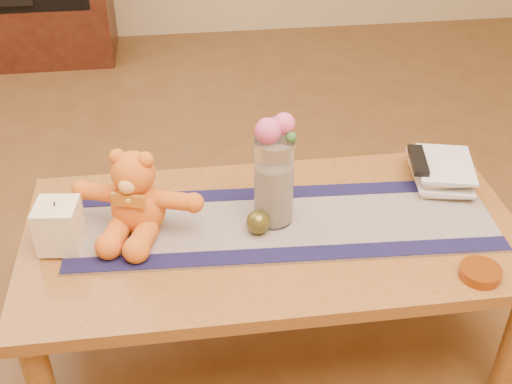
{
  "coord_description": "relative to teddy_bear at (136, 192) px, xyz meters",
  "views": [
    {
      "loc": [
        -0.24,
        -1.41,
        1.57
      ],
      "look_at": [
        -0.05,
        0.0,
        0.58
      ],
      "focal_mm": 44.98,
      "sensor_mm": 36.0,
      "label": 1
    }
  ],
  "objects": [
    {
      "name": "book_top",
      "position": [
        0.85,
        0.12,
        -0.06
      ],
      "size": [
        0.21,
        0.26,
        0.02
      ],
      "primitive_type": "imported",
      "rotation": [
        0.0,
        0.0,
        -0.25
      ],
      "color": "beige",
      "rests_on": "book_upper"
    },
    {
      "name": "bronze_ball",
      "position": [
        0.32,
        -0.07,
        -0.08
      ],
      "size": [
        0.08,
        0.08,
        0.07
      ],
      "primitive_type": "sphere",
      "rotation": [
        0.0,
        0.0,
        0.28
      ],
      "color": "#514D1B",
      "rests_on": "persian_runner"
    },
    {
      "name": "blue_flower_back",
      "position": [
        0.39,
        0.02,
        0.17
      ],
      "size": [
        0.04,
        0.04,
        0.04
      ],
      "primitive_type": "sphere",
      "color": "#5562B9",
      "rests_on": "glass_vase"
    },
    {
      "name": "floor",
      "position": [
        0.37,
        -0.05,
        -0.58
      ],
      "size": [
        5.5,
        5.5,
        0.0
      ],
      "primitive_type": "plane",
      "color": "brown",
      "rests_on": "ground"
    },
    {
      "name": "runner_border_far",
      "position": [
        0.41,
        0.11,
        -0.12
      ],
      "size": [
        1.2,
        0.12,
        0.0
      ],
      "primitive_type": "cube",
      "rotation": [
        0.0,
        0.0,
        -0.05
      ],
      "color": "#141238",
      "rests_on": "persian_runner"
    },
    {
      "name": "runner_border_near",
      "position": [
        0.39,
        -0.18,
        -0.12
      ],
      "size": [
        1.2,
        0.12,
        0.0
      ],
      "primitive_type": "cube",
      "rotation": [
        0.0,
        0.0,
        -0.05
      ],
      "color": "#141238",
      "rests_on": "persian_runner"
    },
    {
      "name": "book_upper",
      "position": [
        0.84,
        0.13,
        -0.08
      ],
      "size": [
        0.19,
        0.24,
        0.02
      ],
      "primitive_type": "imported",
      "rotation": [
        0.0,
        0.0,
        -0.09
      ],
      "color": "beige",
      "rests_on": "book_lower"
    },
    {
      "name": "leaf_sprig",
      "position": [
        0.42,
        -0.04,
        0.16
      ],
      "size": [
        0.03,
        0.03,
        0.03
      ],
      "primitive_type": "sphere",
      "color": "#33662D",
      "rests_on": "glass_vase"
    },
    {
      "name": "teddy_bear",
      "position": [
        0.0,
        0.0,
        0.0
      ],
      "size": [
        0.42,
        0.38,
        0.23
      ],
      "primitive_type": null,
      "rotation": [
        0.0,
        0.0,
        -0.33
      ],
      "color": "orange",
      "rests_on": "persian_runner"
    },
    {
      "name": "pillar_candle",
      "position": [
        -0.21,
        -0.06,
        -0.05
      ],
      "size": [
        0.12,
        0.12,
        0.13
      ],
      "primitive_type": "cube",
      "rotation": [
        0.0,
        0.0,
        -0.12
      ],
      "color": "#FFE8BB",
      "rests_on": "persian_runner"
    },
    {
      "name": "rose_left",
      "position": [
        0.36,
        -0.03,
        0.18
      ],
      "size": [
        0.07,
        0.07,
        0.07
      ],
      "primitive_type": "sphere",
      "color": "#D84C7C",
      "rests_on": "glass_vase"
    },
    {
      "name": "glass_vase",
      "position": [
        0.38,
        -0.02,
        0.01
      ],
      "size": [
        0.11,
        0.11,
        0.26
      ],
      "primitive_type": "cylinder",
      "color": "silver",
      "rests_on": "persian_runner"
    },
    {
      "name": "coffee_table_top",
      "position": [
        0.37,
        -0.05,
        -0.15
      ],
      "size": [
        1.4,
        0.7,
        0.04
      ],
      "primitive_type": "cube",
      "color": "brown",
      "rests_on": "floor"
    },
    {
      "name": "table_leg_bl",
      "position": [
        -0.27,
        0.24,
        -0.37
      ],
      "size": [
        0.07,
        0.07,
        0.41
      ],
      "primitive_type": "cylinder",
      "color": "brown",
      "rests_on": "floor"
    },
    {
      "name": "rose_right",
      "position": [
        0.4,
        -0.01,
        0.19
      ],
      "size": [
        0.06,
        0.06,
        0.06
      ],
      "primitive_type": "sphere",
      "color": "#D84C7C",
      "rests_on": "glass_vase"
    },
    {
      "name": "table_leg_br",
      "position": [
        1.01,
        0.24,
        -0.37
      ],
      "size": [
        0.07,
        0.07,
        0.41
      ],
      "primitive_type": "cylinder",
      "color": "brown",
      "rests_on": "floor"
    },
    {
      "name": "candle_wick",
      "position": [
        -0.21,
        -0.06,
        0.02
      ],
      "size": [
        0.0,
        0.0,
        0.01
      ],
      "primitive_type": "cylinder",
      "rotation": [
        0.0,
        0.0,
        -0.12
      ],
      "color": "black",
      "rests_on": "pillar_candle"
    },
    {
      "name": "blue_flower_side",
      "position": [
        0.35,
        0.0,
        0.16
      ],
      "size": [
        0.04,
        0.04,
        0.04
      ],
      "primitive_type": "sphere",
      "color": "#5562B9",
      "rests_on": "glass_vase"
    },
    {
      "name": "persian_runner",
      "position": [
        0.4,
        -0.03,
        -0.12
      ],
      "size": [
        1.22,
        0.41,
        0.01
      ],
      "primitive_type": "cube",
      "rotation": [
        0.0,
        0.0,
        -0.05
      ],
      "color": "#241B4D",
      "rests_on": "coffee_table_top"
    },
    {
      "name": "book_bottom",
      "position": [
        0.85,
        0.13,
        -0.11
      ],
      "size": [
        0.2,
        0.24,
        0.02
      ],
      "primitive_type": "imported",
      "rotation": [
        0.0,
        0.0,
        -0.15
      ],
      "color": "beige",
      "rests_on": "coffee_table_top"
    },
    {
      "name": "potpourri_fill",
      "position": [
        0.38,
        -0.02,
        -0.03
      ],
      "size": [
        0.09,
        0.09,
        0.18
      ],
      "primitive_type": "cylinder",
      "color": "beige",
      "rests_on": "glass_vase"
    },
    {
      "name": "amber_dish",
      "position": [
        0.86,
        -0.32,
        -0.11
      ],
      "size": [
        0.13,
        0.13,
        0.03
      ],
      "primitive_type": "cylinder",
      "rotation": [
        0.0,
        0.0,
        0.24
      ],
      "color": "#BF5914",
      "rests_on": "coffee_table_top"
    },
    {
      "name": "tv_remote",
      "position": [
        0.84,
        0.12,
        -0.04
      ],
      "size": [
        0.08,
        0.17,
        0.02
      ],
      "primitive_type": "cube",
      "rotation": [
        0.0,
        0.0,
        -0.2
      ],
      "color": "black",
      "rests_on": "book_top"
    },
    {
      "name": "book_lower",
      "position": [
        0.85,
        0.12,
        -0.1
      ],
      "size": [
        0.22,
        0.26,
        0.02
      ],
      "primitive_type": "imported",
      "rotation": [
        0.0,
        0.0,
        -0.29
      ],
      "color": "beige",
      "rests_on": "book_bottom"
    }
  ]
}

